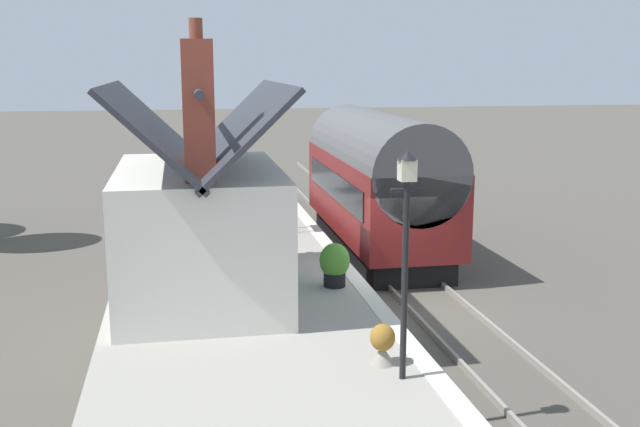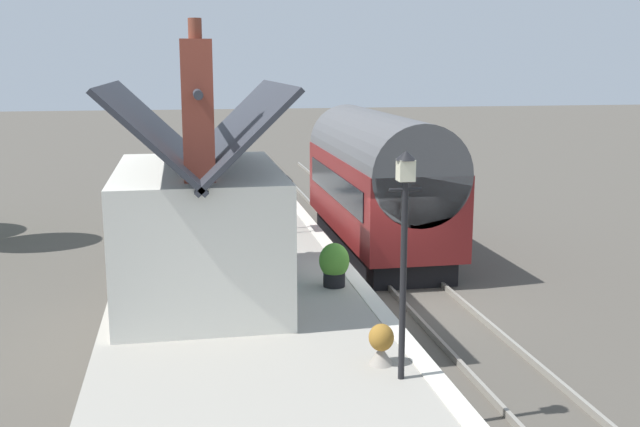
# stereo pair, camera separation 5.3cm
# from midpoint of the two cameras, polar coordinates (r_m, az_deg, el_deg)

# --- Properties ---
(ground_plane) EXTENTS (160.00, 160.00, 0.00)m
(ground_plane) POSITION_cam_midpoint_polar(r_m,az_deg,el_deg) (18.26, 5.85, -7.12)
(ground_plane) COLOR #4C473F
(platform) EXTENTS (32.00, 5.60, 0.94)m
(platform) POSITION_cam_midpoint_polar(r_m,az_deg,el_deg) (17.46, -6.26, -6.39)
(platform) COLOR gray
(platform) RESTS_ON ground
(platform_edge_coping) EXTENTS (32.00, 0.36, 0.02)m
(platform_edge_coping) POSITION_cam_midpoint_polar(r_m,az_deg,el_deg) (17.69, 2.23, -4.48)
(platform_edge_coping) COLOR beige
(platform_edge_coping) RESTS_ON platform
(rail_near) EXTENTS (52.00, 0.08, 0.14)m
(rail_near) POSITION_cam_midpoint_polar(r_m,az_deg,el_deg) (18.75, 10.64, -6.55)
(rail_near) COLOR gray
(rail_near) RESTS_ON ground
(rail_far) EXTENTS (52.00, 0.08, 0.14)m
(rail_far) POSITION_cam_midpoint_polar(r_m,az_deg,el_deg) (18.29, 6.40, -6.88)
(rail_far) COLOR gray
(rail_far) RESTS_ON ground
(train) EXTENTS (9.06, 2.73, 4.32)m
(train) POSITION_cam_midpoint_polar(r_m,az_deg,el_deg) (23.09, 4.29, 2.48)
(train) COLOR black
(train) RESTS_ON ground
(station_building) EXTENTS (5.78, 3.57, 5.62)m
(station_building) POSITION_cam_midpoint_polar(r_m,az_deg,el_deg) (15.80, -9.21, -0.84)
(station_building) COLOR silver
(station_building) RESTS_ON platform
(bench_near_building) EXTENTS (1.40, 0.43, 0.88)m
(bench_near_building) POSITION_cam_midpoint_polar(r_m,az_deg,el_deg) (28.23, -5.62, 2.44)
(bench_near_building) COLOR teal
(bench_near_building) RESTS_ON platform
(bench_platform_end) EXTENTS (1.40, 0.44, 0.88)m
(bench_platform_end) POSITION_cam_midpoint_polar(r_m,az_deg,el_deg) (25.59, -5.69, 1.51)
(bench_platform_end) COLOR teal
(bench_platform_end) RESTS_ON platform
(planter_bench_right) EXTENTS (0.42, 0.42, 0.69)m
(planter_bench_right) POSITION_cam_midpoint_polar(r_m,az_deg,el_deg) (12.44, 4.65, -9.92)
(planter_bench_right) COLOR gray
(planter_bench_right) RESTS_ON platform
(planter_corner_building) EXTENTS (0.67, 0.67, 0.97)m
(planter_corner_building) POSITION_cam_midpoint_polar(r_m,az_deg,el_deg) (16.48, 1.03, -3.86)
(planter_corner_building) COLOR black
(planter_corner_building) RESTS_ON platform
(planter_by_door) EXTENTS (0.34, 0.34, 0.73)m
(planter_by_door) POSITION_cam_midpoint_polar(r_m,az_deg,el_deg) (24.27, -6.71, 0.72)
(planter_by_door) COLOR black
(planter_by_door) RESTS_ON platform
(planter_bench_left) EXTENTS (0.46, 0.46, 0.82)m
(planter_bench_left) POSITION_cam_midpoint_polar(r_m,az_deg,el_deg) (21.27, -5.14, -0.68)
(planter_bench_left) COLOR #9E5138
(planter_bench_left) RESTS_ON platform
(planter_under_sign) EXTENTS (0.47, 0.47, 0.85)m
(planter_under_sign) POSITION_cam_midpoint_polar(r_m,az_deg,el_deg) (23.75, -8.51, 0.55)
(planter_under_sign) COLOR teal
(planter_under_sign) RESTS_ON platform
(lamp_post_platform) EXTENTS (0.32, 0.50, 3.58)m
(lamp_post_platform) POSITION_cam_midpoint_polar(r_m,az_deg,el_deg) (11.29, 6.43, -0.63)
(lamp_post_platform) COLOR black
(lamp_post_platform) RESTS_ON platform
(station_sign_board) EXTENTS (0.96, 0.06, 1.57)m
(station_sign_board) POSITION_cam_midpoint_polar(r_m,az_deg,el_deg) (21.81, -2.42, 1.73)
(station_sign_board) COLOR black
(station_sign_board) RESTS_ON platform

